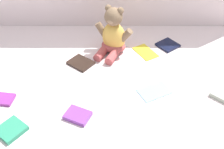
# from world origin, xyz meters

# --- Properties ---
(ground_plane) EXTENTS (3.20, 3.20, 0.00)m
(ground_plane) POSITION_xyz_m (0.00, 0.00, 0.00)
(ground_plane) COLOR silver
(teddy_bear) EXTENTS (0.20, 0.21, 0.24)m
(teddy_bear) POSITION_xyz_m (0.01, 0.21, 0.09)
(teddy_bear) COLOR #E5B24C
(teddy_bear) RESTS_ON ground_plane
(book_case_0) EXTENTS (0.14, 0.14, 0.01)m
(book_case_0) POSITION_xyz_m (0.30, 0.25, 0.01)
(book_case_0) COLOR black
(book_case_0) RESTS_ON ground_plane
(book_case_1) EXTENTS (0.14, 0.14, 0.01)m
(book_case_1) POSITION_xyz_m (-0.15, 0.10, 0.01)
(book_case_1) COLOR black
(book_case_1) RESTS_ON ground_plane
(book_case_2) EXTENTS (0.13, 0.13, 0.02)m
(book_case_2) POSITION_xyz_m (-0.38, -0.31, 0.01)
(book_case_2) COLOR #2B8A65
(book_case_2) RESTS_ON ground_plane
(book_case_5) EXTENTS (0.12, 0.10, 0.02)m
(book_case_5) POSITION_xyz_m (-0.13, -0.24, 0.01)
(book_case_5) COLOR purple
(book_case_5) RESTS_ON ground_plane
(book_case_6) EXTENTS (0.16, 0.14, 0.01)m
(book_case_6) POSITION_xyz_m (0.18, -0.10, 0.00)
(book_case_6) COLOR #86B6D4
(book_case_6) RESTS_ON ground_plane
(book_case_7) EXTENTS (0.13, 0.15, 0.01)m
(book_case_7) POSITION_xyz_m (0.17, 0.19, 0.00)
(book_case_7) COLOR yellow
(book_case_7) RESTS_ON ground_plane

